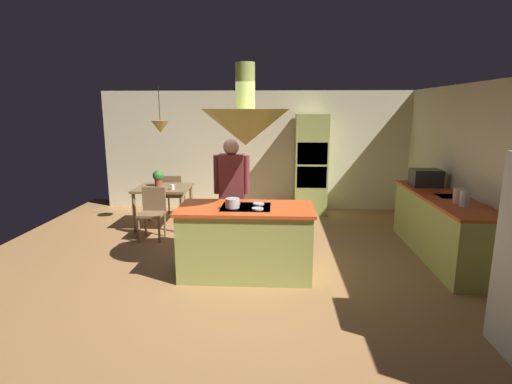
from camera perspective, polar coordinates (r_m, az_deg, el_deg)
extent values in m
plane|color=#9E7042|center=(5.65, -1.25, -10.81)|extent=(8.16, 8.16, 0.00)
cube|color=beige|center=(8.71, 0.43, 5.93)|extent=(6.80, 0.10, 2.55)
cube|color=beige|center=(6.35, 29.73, 2.11)|extent=(0.10, 7.20, 2.55)
cube|color=#A8B259|center=(5.31, -1.44, -7.22)|extent=(1.70, 0.82, 0.89)
cube|color=#D14C1E|center=(5.17, -1.46, -2.36)|extent=(1.76, 0.88, 0.04)
cube|color=black|center=(5.17, -1.47, -2.20)|extent=(0.64, 0.52, 0.01)
cylinder|color=#B2B2B7|center=(5.06, -3.39, -2.36)|extent=(0.15, 0.15, 0.02)
cylinder|color=#B2B2B7|center=(5.03, 0.23, -2.42)|extent=(0.15, 0.15, 0.02)
cylinder|color=#B2B2B7|center=(5.31, -3.08, -1.67)|extent=(0.15, 0.15, 0.02)
cylinder|color=#B2B2B7|center=(5.28, 0.38, -1.72)|extent=(0.15, 0.15, 0.02)
cube|color=#A8B259|center=(6.53, 24.98, -4.69)|extent=(0.62, 2.53, 0.89)
cube|color=#D14C1E|center=(6.42, 25.34, -0.71)|extent=(0.66, 2.57, 0.04)
cube|color=#B2B2B7|center=(6.49, 26.56, -1.23)|extent=(0.48, 0.36, 0.16)
cube|color=#A8B259|center=(8.36, 7.87, 3.93)|extent=(0.66, 0.62, 2.07)
cube|color=black|center=(8.04, 8.09, 5.49)|extent=(0.60, 0.04, 0.44)
cube|color=black|center=(8.10, 7.99, 2.12)|extent=(0.60, 0.04, 0.44)
cube|color=brown|center=(7.54, -13.16, 0.57)|extent=(0.97, 0.91, 0.04)
cylinder|color=brown|center=(7.39, -17.05, -2.90)|extent=(0.06, 0.06, 0.72)
cylinder|color=brown|center=(7.14, -10.60, -3.08)|extent=(0.06, 0.06, 0.72)
cylinder|color=brown|center=(8.12, -15.15, -1.48)|extent=(0.06, 0.06, 0.72)
cylinder|color=brown|center=(7.89, -9.26, -1.59)|extent=(0.06, 0.06, 0.72)
cylinder|color=tan|center=(6.02, -4.28, -5.02)|extent=(0.14, 0.14, 0.87)
cylinder|color=tan|center=(6.00, -2.57, -5.06)|extent=(0.14, 0.14, 0.87)
cube|color=brown|center=(5.83, -3.52, 2.17)|extent=(0.36, 0.22, 0.67)
cylinder|color=brown|center=(5.86, -5.67, 2.51)|extent=(0.09, 0.09, 0.57)
cylinder|color=brown|center=(5.81, -1.37, 2.48)|extent=(0.09, 0.09, 0.57)
sphere|color=tan|center=(5.77, -3.58, 6.47)|extent=(0.23, 0.23, 0.23)
cone|color=#A8B259|center=(5.02, -1.53, 9.28)|extent=(1.10, 1.10, 0.45)
cylinder|color=#A8B259|center=(5.02, -1.56, 14.99)|extent=(0.24, 0.24, 0.55)
cone|color=#E0B266|center=(7.41, -13.57, 9.09)|extent=(0.32, 0.32, 0.22)
cylinder|color=black|center=(7.40, -13.73, 12.26)|extent=(0.01, 0.01, 0.60)
cube|color=brown|center=(6.90, -14.77, -3.11)|extent=(0.40, 0.40, 0.04)
cube|color=brown|center=(7.02, -14.42, -1.00)|extent=(0.40, 0.04, 0.42)
cylinder|color=brown|center=(6.86, -16.45, -5.25)|extent=(0.04, 0.04, 0.43)
cylinder|color=brown|center=(6.76, -13.72, -5.36)|extent=(0.04, 0.04, 0.43)
cylinder|color=brown|center=(7.17, -15.56, -4.46)|extent=(0.04, 0.04, 0.43)
cylinder|color=brown|center=(7.07, -12.94, -4.55)|extent=(0.04, 0.04, 0.43)
cube|color=brown|center=(8.32, -11.63, -0.43)|extent=(0.40, 0.40, 0.04)
cube|color=brown|center=(8.10, -12.01, 0.82)|extent=(0.40, 0.04, 0.42)
cylinder|color=brown|center=(8.49, -10.16, -1.68)|extent=(0.04, 0.04, 0.43)
cylinder|color=brown|center=(8.57, -12.38, -1.64)|extent=(0.04, 0.04, 0.43)
cylinder|color=brown|center=(8.17, -10.70, -2.24)|extent=(0.04, 0.04, 0.43)
cylinder|color=brown|center=(8.25, -13.00, -2.19)|extent=(0.04, 0.04, 0.43)
cylinder|color=#99382D|center=(7.63, -13.81, 1.27)|extent=(0.14, 0.14, 0.12)
sphere|color=#2D722D|center=(7.60, -13.86, 2.31)|extent=(0.20, 0.20, 0.20)
cylinder|color=white|center=(7.25, -11.91, 0.70)|extent=(0.07, 0.07, 0.09)
cylinder|color=silver|center=(5.83, 27.75, -0.84)|extent=(0.12, 0.12, 0.21)
cylinder|color=#E0B78C|center=(5.99, 27.05, -0.50)|extent=(0.14, 0.14, 0.21)
cube|color=#232326|center=(7.09, 23.18, 1.89)|extent=(0.46, 0.36, 0.28)
cylinder|color=#B2B2B7|center=(5.04, -3.40, -1.59)|extent=(0.18, 0.18, 0.12)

